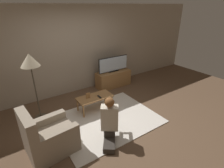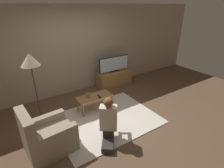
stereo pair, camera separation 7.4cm
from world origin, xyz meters
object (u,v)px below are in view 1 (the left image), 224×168
Objects in this scene: armchair at (49,138)px; coffee_table at (95,98)px; person_kneeling at (110,120)px; floor_lamp at (30,64)px; tv at (113,64)px.

coffee_table is at bearing -65.76° from armchair.
person_kneeling reaches higher than armchair.
floor_lamp is at bearing 161.23° from coffee_table.
tv is 1.19× the size of coffee_table.
floor_lamp reaches higher than coffee_table.
armchair is at bearing -150.39° from coffee_table.
coffee_table is 0.98× the size of armchair.
armchair is 0.97× the size of person_kneeling.
floor_lamp is (-1.30, 0.44, 1.05)m from coffee_table.
coffee_table is 1.63m from armchair.
floor_lamp is 1.67× the size of person_kneeling.
coffee_table is 1.73m from floor_lamp.
coffee_table is 0.95× the size of person_kneeling.
person_kneeling is (1.11, -0.37, 0.18)m from armchair.
tv is 0.67× the size of floor_lamp.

